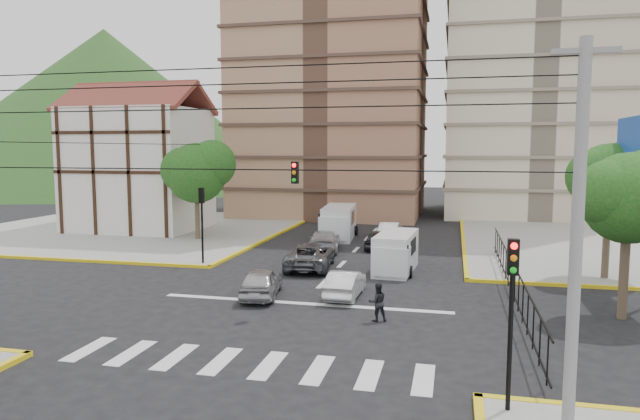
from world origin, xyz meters
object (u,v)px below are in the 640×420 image
(van_right_lane, at_px, (395,253))
(pedestrian_crosswalk, at_px, (377,302))
(van_left_lane, at_px, (338,223))
(car_silver_front_left, at_px, (261,282))
(traffic_light_se, at_px, (512,296))
(car_white_front_right, at_px, (345,284))
(traffic_light_nw, at_px, (202,212))

(van_right_lane, bearing_deg, pedestrian_crosswalk, -84.86)
(van_left_lane, bearing_deg, car_silver_front_left, -95.30)
(van_right_lane, bearing_deg, van_left_lane, 120.39)
(traffic_light_se, relative_size, van_right_lane, 0.90)
(van_left_lane, xyz_separation_m, car_white_front_right, (3.69, -16.59, -0.58))
(traffic_light_nw, height_order, van_left_lane, traffic_light_nw)
(car_white_front_right, distance_m, pedestrian_crosswalk, 3.83)
(van_left_lane, height_order, car_silver_front_left, van_left_lane)
(traffic_light_se, height_order, pedestrian_crosswalk, traffic_light_se)
(traffic_light_nw, xyz_separation_m, car_silver_front_left, (5.63, -5.91, -2.43))
(traffic_light_se, relative_size, car_silver_front_left, 1.10)
(van_left_lane, bearing_deg, van_right_lane, -68.39)
(van_right_lane, distance_m, car_silver_front_left, 8.64)
(traffic_light_nw, bearing_deg, van_left_lane, 63.60)
(van_left_lane, relative_size, car_silver_front_left, 1.41)
(traffic_light_nw, bearing_deg, car_white_front_right, -28.42)
(car_white_front_right, height_order, pedestrian_crosswalk, pedestrian_crosswalk)
(car_silver_front_left, bearing_deg, car_white_front_right, -177.51)
(traffic_light_se, relative_size, pedestrian_crosswalk, 2.87)
(van_right_lane, xyz_separation_m, pedestrian_crosswalk, (0.22, -9.18, -0.28))
(van_right_lane, relative_size, car_white_front_right, 1.29)
(traffic_light_se, relative_size, van_left_lane, 0.78)
(van_right_lane, bearing_deg, traffic_light_se, -70.85)
(car_white_front_right, bearing_deg, car_silver_front_left, 12.97)
(traffic_light_se, xyz_separation_m, car_white_front_right, (-6.20, 10.51, -2.49))
(traffic_light_nw, xyz_separation_m, car_white_front_right, (9.40, -5.09, -2.49))
(car_silver_front_left, distance_m, car_white_front_right, 3.86)
(traffic_light_se, distance_m, van_left_lane, 28.92)
(traffic_light_nw, height_order, car_silver_front_left, traffic_light_nw)
(traffic_light_se, xyz_separation_m, van_left_lane, (-9.89, 27.11, -1.92))
(van_left_lane, xyz_separation_m, pedestrian_crosswalk, (5.60, -19.91, -0.43))
(van_left_lane, bearing_deg, pedestrian_crosswalk, -79.31)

